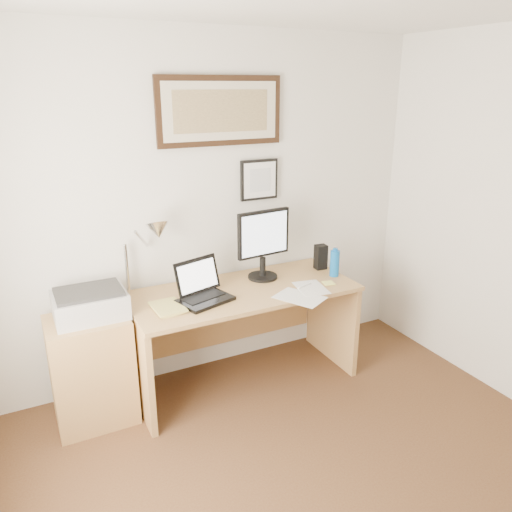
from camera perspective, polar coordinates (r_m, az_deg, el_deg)
wall_back at (r=3.65m, az=-6.16°, el=5.07°), size 3.50×0.02×2.50m
side_cabinet at (r=3.49m, az=-18.23°, el=-12.29°), size 0.50×0.40×0.73m
water_bottle at (r=3.79m, az=8.98°, el=-0.83°), size 0.07×0.07×0.20m
bottle_cap at (r=3.76m, az=9.06°, el=0.74°), size 0.04×0.04×0.02m
speaker at (r=3.93m, az=7.40°, el=-0.11°), size 0.09×0.08×0.19m
paper_sheet_a at (r=3.42m, az=5.01°, el=-4.74°), size 0.35×0.39×0.00m
paper_sheet_b at (r=3.57m, az=6.31°, el=-3.64°), size 0.24×0.31×0.00m
sticky_pad at (r=3.66m, az=8.30°, el=-3.08°), size 0.09×0.09×0.01m
marker_pen at (r=3.60m, az=5.55°, el=-3.39°), size 0.14×0.06×0.02m
book at (r=3.26m, az=-11.59°, el=-6.13°), size 0.20×0.26×0.02m
desk at (r=3.70m, az=-1.99°, el=-6.72°), size 1.60×0.70×0.75m
laptop at (r=3.38m, az=-6.15°, el=-4.01°), size 0.39×0.38×0.26m
lcd_monitor at (r=3.64m, az=0.85°, el=1.70°), size 0.42×0.22×0.52m
printer at (r=3.32m, az=-18.45°, el=-5.18°), size 0.44×0.34×0.18m
desk_lamp at (r=3.37m, az=-11.47°, el=2.52°), size 0.29×0.27×0.53m
picture_large at (r=3.58m, az=-4.07°, el=16.20°), size 0.92×0.04×0.47m
picture_small at (r=3.76m, az=0.37°, el=8.71°), size 0.30×0.03×0.30m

